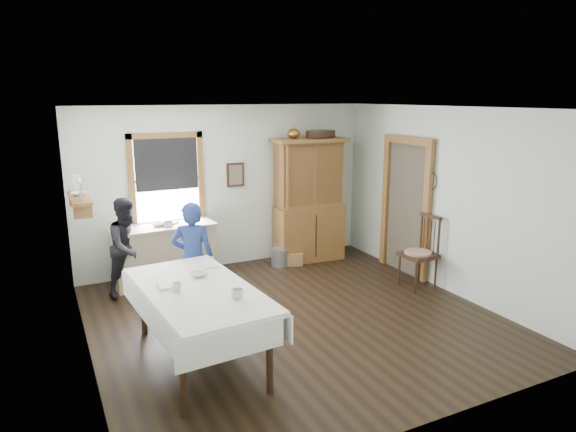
{
  "coord_description": "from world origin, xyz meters",
  "views": [
    {
      "loc": [
        -2.84,
        -5.55,
        2.85
      ],
      "look_at": [
        0.06,
        0.3,
        1.31
      ],
      "focal_mm": 32.0,
      "sensor_mm": 36.0,
      "label": 1
    }
  ],
  "objects_px": {
    "dining_table": "(199,325)",
    "spindle_chair": "(418,252)",
    "china_hutch": "(309,200)",
    "pail": "(280,257)",
    "work_counter": "(164,254)",
    "figure_dark": "(129,250)",
    "woman_blue": "(193,263)",
    "wicker_basket": "(292,258)"
  },
  "relations": [
    {
      "from": "work_counter",
      "to": "woman_blue",
      "type": "distance_m",
      "value": 1.4
    },
    {
      "from": "work_counter",
      "to": "china_hutch",
      "type": "relative_size",
      "value": 0.74
    },
    {
      "from": "wicker_basket",
      "to": "china_hutch",
      "type": "bearing_deg",
      "value": 20.23
    },
    {
      "from": "figure_dark",
      "to": "china_hutch",
      "type": "bearing_deg",
      "value": -22.13
    },
    {
      "from": "china_hutch",
      "to": "spindle_chair",
      "type": "height_order",
      "value": "china_hutch"
    },
    {
      "from": "dining_table",
      "to": "woman_blue",
      "type": "bearing_deg",
      "value": 76.15
    },
    {
      "from": "spindle_chair",
      "to": "wicker_basket",
      "type": "distance_m",
      "value": 2.22
    },
    {
      "from": "china_hutch",
      "to": "pail",
      "type": "bearing_deg",
      "value": -164.44
    },
    {
      "from": "china_hutch",
      "to": "pail",
      "type": "xyz_separation_m",
      "value": [
        -0.63,
        -0.13,
        -0.92
      ]
    },
    {
      "from": "dining_table",
      "to": "figure_dark",
      "type": "xyz_separation_m",
      "value": [
        -0.33,
        2.36,
        0.24
      ]
    },
    {
      "from": "china_hutch",
      "to": "pail",
      "type": "height_order",
      "value": "china_hutch"
    },
    {
      "from": "spindle_chair",
      "to": "pail",
      "type": "height_order",
      "value": "spindle_chair"
    },
    {
      "from": "wicker_basket",
      "to": "woman_blue",
      "type": "bearing_deg",
      "value": -149.4
    },
    {
      "from": "work_counter",
      "to": "pail",
      "type": "relative_size",
      "value": 5.12
    },
    {
      "from": "work_counter",
      "to": "wicker_basket",
      "type": "distance_m",
      "value": 2.18
    },
    {
      "from": "work_counter",
      "to": "spindle_chair",
      "type": "height_order",
      "value": "spindle_chair"
    },
    {
      "from": "work_counter",
      "to": "figure_dark",
      "type": "height_order",
      "value": "figure_dark"
    },
    {
      "from": "dining_table",
      "to": "wicker_basket",
      "type": "bearing_deg",
      "value": 46.34
    },
    {
      "from": "work_counter",
      "to": "woman_blue",
      "type": "height_order",
      "value": "woman_blue"
    },
    {
      "from": "woman_blue",
      "to": "dining_table",
      "type": "bearing_deg",
      "value": 100.32
    },
    {
      "from": "dining_table",
      "to": "figure_dark",
      "type": "distance_m",
      "value": 2.39
    },
    {
      "from": "china_hutch",
      "to": "figure_dark",
      "type": "relative_size",
      "value": 1.61
    },
    {
      "from": "dining_table",
      "to": "spindle_chair",
      "type": "relative_size",
      "value": 1.89
    },
    {
      "from": "dining_table",
      "to": "wicker_basket",
      "type": "height_order",
      "value": "dining_table"
    },
    {
      "from": "work_counter",
      "to": "wicker_basket",
      "type": "relative_size",
      "value": 4.37
    },
    {
      "from": "china_hutch",
      "to": "dining_table",
      "type": "height_order",
      "value": "china_hutch"
    },
    {
      "from": "dining_table",
      "to": "work_counter",
      "type": "bearing_deg",
      "value": 84.87
    },
    {
      "from": "work_counter",
      "to": "woman_blue",
      "type": "relative_size",
      "value": 1.12
    },
    {
      "from": "woman_blue",
      "to": "figure_dark",
      "type": "distance_m",
      "value": 1.26
    },
    {
      "from": "wicker_basket",
      "to": "woman_blue",
      "type": "height_order",
      "value": "woman_blue"
    },
    {
      "from": "pail",
      "to": "figure_dark",
      "type": "xyz_separation_m",
      "value": [
        -2.49,
        -0.16,
        0.51
      ]
    },
    {
      "from": "work_counter",
      "to": "wicker_basket",
      "type": "xyz_separation_m",
      "value": [
        2.14,
        -0.15,
        -0.35
      ]
    },
    {
      "from": "woman_blue",
      "to": "figure_dark",
      "type": "height_order",
      "value": "woman_blue"
    },
    {
      "from": "dining_table",
      "to": "woman_blue",
      "type": "relative_size",
      "value": 1.5
    },
    {
      "from": "work_counter",
      "to": "pail",
      "type": "distance_m",
      "value": 1.95
    },
    {
      "from": "dining_table",
      "to": "figure_dark",
      "type": "bearing_deg",
      "value": 97.91
    },
    {
      "from": "china_hutch",
      "to": "figure_dark",
      "type": "height_order",
      "value": "china_hutch"
    },
    {
      "from": "pail",
      "to": "wicker_basket",
      "type": "xyz_separation_m",
      "value": [
        0.22,
        -0.02,
        -0.05
      ]
    },
    {
      "from": "work_counter",
      "to": "spindle_chair",
      "type": "relative_size",
      "value": 1.41
    },
    {
      "from": "work_counter",
      "to": "spindle_chair",
      "type": "bearing_deg",
      "value": -33.04
    },
    {
      "from": "china_hutch",
      "to": "work_counter",
      "type": "bearing_deg",
      "value": -176.23
    },
    {
      "from": "spindle_chair",
      "to": "china_hutch",
      "type": "bearing_deg",
      "value": 108.58
    }
  ]
}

